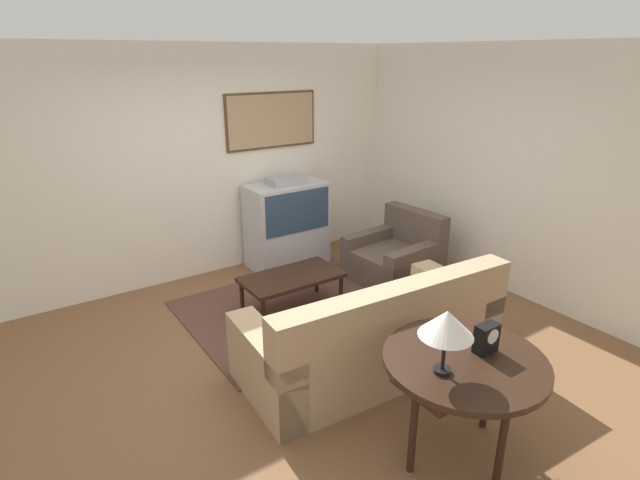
{
  "coord_description": "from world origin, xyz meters",
  "views": [
    {
      "loc": [
        -2.12,
        -3.42,
        2.58
      ],
      "look_at": [
        0.62,
        0.6,
        0.75
      ],
      "focal_mm": 28.0,
      "sensor_mm": 36.0,
      "label": 1
    }
  ],
  "objects_px": {
    "couch": "(373,337)",
    "coffee_table": "(292,279)",
    "armchair": "(395,258)",
    "tv": "(287,224)",
    "table_lamp": "(447,324)",
    "console_table": "(465,367)",
    "mantel_clock": "(486,338)"
  },
  "relations": [
    {
      "from": "couch",
      "to": "tv",
      "type": "bearing_deg",
      "value": -100.02
    },
    {
      "from": "coffee_table",
      "to": "console_table",
      "type": "relative_size",
      "value": 0.98
    },
    {
      "from": "tv",
      "to": "table_lamp",
      "type": "distance_m",
      "value": 3.67
    },
    {
      "from": "armchair",
      "to": "coffee_table",
      "type": "xyz_separation_m",
      "value": [
        -1.48,
        -0.02,
        0.11
      ]
    },
    {
      "from": "couch",
      "to": "armchair",
      "type": "distance_m",
      "value": 1.93
    },
    {
      "from": "mantel_clock",
      "to": "tv",
      "type": "bearing_deg",
      "value": 80.62
    },
    {
      "from": "couch",
      "to": "console_table",
      "type": "xyz_separation_m",
      "value": [
        -0.16,
        -1.07,
        0.37
      ]
    },
    {
      "from": "tv",
      "to": "couch",
      "type": "height_order",
      "value": "tv"
    },
    {
      "from": "mantel_clock",
      "to": "table_lamp",
      "type": "bearing_deg",
      "value": 179.86
    },
    {
      "from": "tv",
      "to": "coffee_table",
      "type": "relative_size",
      "value": 1.12
    },
    {
      "from": "mantel_clock",
      "to": "armchair",
      "type": "bearing_deg",
      "value": 59.04
    },
    {
      "from": "armchair",
      "to": "coffee_table",
      "type": "bearing_deg",
      "value": -92.89
    },
    {
      "from": "couch",
      "to": "coffee_table",
      "type": "bearing_deg",
      "value": -84.5
    },
    {
      "from": "couch",
      "to": "table_lamp",
      "type": "distance_m",
      "value": 1.39
    },
    {
      "from": "table_lamp",
      "to": "couch",
      "type": "bearing_deg",
      "value": 70.1
    },
    {
      "from": "couch",
      "to": "console_table",
      "type": "bearing_deg",
      "value": 85.16
    },
    {
      "from": "couch",
      "to": "armchair",
      "type": "bearing_deg",
      "value": -134.4
    },
    {
      "from": "tv",
      "to": "table_lamp",
      "type": "height_order",
      "value": "table_lamp"
    },
    {
      "from": "table_lamp",
      "to": "console_table",
      "type": "bearing_deg",
      "value": 3.35
    },
    {
      "from": "armchair",
      "to": "mantel_clock",
      "type": "relative_size",
      "value": 4.98
    },
    {
      "from": "tv",
      "to": "coffee_table",
      "type": "height_order",
      "value": "tv"
    },
    {
      "from": "table_lamp",
      "to": "mantel_clock",
      "type": "distance_m",
      "value": 0.46
    },
    {
      "from": "mantel_clock",
      "to": "coffee_table",
      "type": "bearing_deg",
      "value": 91.17
    },
    {
      "from": "armchair",
      "to": "coffee_table",
      "type": "height_order",
      "value": "armchair"
    },
    {
      "from": "console_table",
      "to": "mantel_clock",
      "type": "height_order",
      "value": "mantel_clock"
    },
    {
      "from": "couch",
      "to": "coffee_table",
      "type": "xyz_separation_m",
      "value": [
        -0.04,
        1.27,
        0.06
      ]
    },
    {
      "from": "coffee_table",
      "to": "mantel_clock",
      "type": "distance_m",
      "value": 2.4
    },
    {
      "from": "couch",
      "to": "coffee_table",
      "type": "distance_m",
      "value": 1.27
    },
    {
      "from": "coffee_table",
      "to": "couch",
      "type": "bearing_deg",
      "value": -88.11
    },
    {
      "from": "coffee_table",
      "to": "table_lamp",
      "type": "relative_size",
      "value": 2.46
    },
    {
      "from": "console_table",
      "to": "mantel_clock",
      "type": "distance_m",
      "value": 0.24
    },
    {
      "from": "armchair",
      "to": "console_table",
      "type": "bearing_deg",
      "value": -37.78
    }
  ]
}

